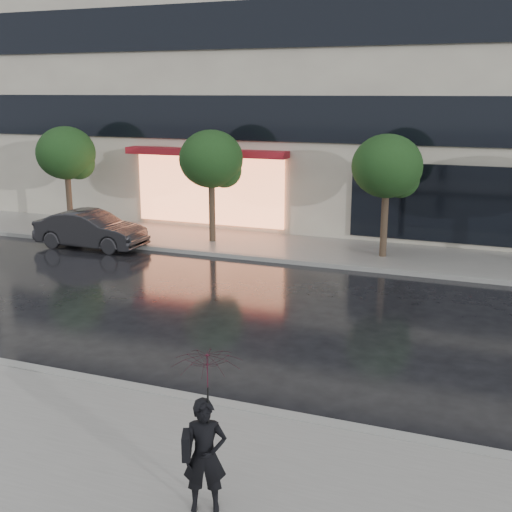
% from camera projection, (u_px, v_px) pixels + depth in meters
% --- Properties ---
extents(ground, '(120.00, 120.00, 0.00)m').
position_uv_depth(ground, '(138.00, 367.00, 12.59)').
color(ground, black).
rests_on(ground, ground).
extents(sidewalk_near, '(60.00, 4.50, 0.12)m').
position_uv_depth(sidewalk_near, '(24.00, 447.00, 9.64)').
color(sidewalk_near, slate).
rests_on(sidewalk_near, ground).
extents(sidewalk_far, '(60.00, 3.50, 0.12)m').
position_uv_depth(sidewalk_far, '(296.00, 248.00, 21.84)').
color(sidewalk_far, slate).
rests_on(sidewalk_far, ground).
extents(curb_near, '(60.00, 0.25, 0.14)m').
position_uv_depth(curb_near, '(109.00, 384.00, 11.67)').
color(curb_near, gray).
rests_on(curb_near, ground).
extents(curb_far, '(60.00, 0.25, 0.14)m').
position_uv_depth(curb_far, '(279.00, 260.00, 20.26)').
color(curb_far, gray).
rests_on(curb_far, ground).
extents(tree_far_west, '(2.20, 2.20, 3.99)m').
position_uv_depth(tree_far_west, '(68.00, 155.00, 24.04)').
color(tree_far_west, '#33261C').
rests_on(tree_far_west, ground).
extents(tree_mid_west, '(2.20, 2.20, 3.99)m').
position_uv_depth(tree_mid_west, '(213.00, 161.00, 21.95)').
color(tree_mid_west, '#33261C').
rests_on(tree_mid_west, ground).
extents(tree_mid_east, '(2.20, 2.20, 3.99)m').
position_uv_depth(tree_mid_east, '(389.00, 169.00, 19.86)').
color(tree_mid_east, '#33261C').
rests_on(tree_mid_east, ground).
extents(parked_car, '(3.90, 1.37, 1.28)m').
position_uv_depth(parked_car, '(91.00, 230.00, 21.97)').
color(parked_car, black).
rests_on(parked_car, ground).
extents(pedestrian_with_umbrella, '(1.12, 1.13, 2.13)m').
position_uv_depth(pedestrian_with_umbrella, '(206.00, 408.00, 7.78)').
color(pedestrian_with_umbrella, black).
rests_on(pedestrian_with_umbrella, sidewalk_near).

